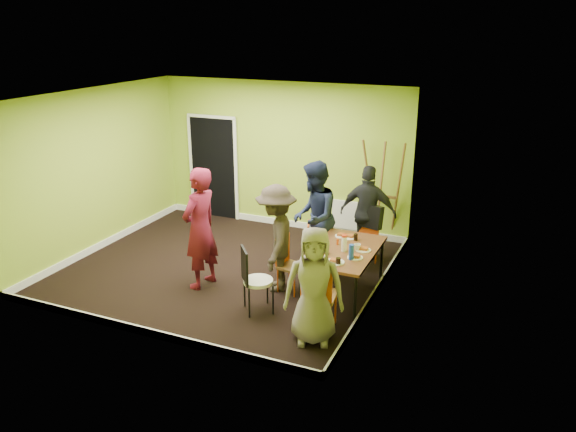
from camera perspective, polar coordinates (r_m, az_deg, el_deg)
name	(u,v)px	position (r m, az deg, el deg)	size (l,w,h in m)	color
ground	(227,268)	(9.30, -6.23, -5.30)	(5.00, 5.00, 0.00)	black
room_walls	(225,210)	(8.98, -6.45, 0.57)	(5.04, 4.54, 2.82)	#9DC031
dining_table	(344,253)	(8.10, 5.70, -3.75)	(0.90, 1.50, 0.75)	black
chair_left_far	(314,246)	(8.82, 2.70, -3.09)	(0.46, 0.46, 0.88)	#D74D14
chair_left_near	(288,260)	(8.35, -0.02, -4.52)	(0.42, 0.42, 0.86)	#D74D14
chair_back_end	(369,222)	(9.34, 8.20, -0.66)	(0.51, 0.56, 0.98)	#D74D14
chair_front_end	(318,291)	(7.23, 3.08, -7.64)	(0.48, 0.48, 1.03)	#D74D14
chair_bentwood	(253,277)	(7.75, -3.54, -6.19)	(0.52, 0.52, 0.95)	black
easel	(383,194)	(10.03, 9.58, 2.21)	(0.77, 0.72, 1.92)	brown
plate_near_left	(342,236)	(8.54, 5.49, -2.04)	(0.21, 0.21, 0.01)	white
plate_near_right	(319,257)	(7.78, 3.14, -4.18)	(0.21, 0.21, 0.01)	white
plate_far_back	(349,237)	(8.51, 6.23, -2.15)	(0.25, 0.25, 0.01)	white
plate_far_front	(335,262)	(7.64, 4.79, -4.68)	(0.26, 0.26, 0.01)	white
plate_wall_back	(363,250)	(8.07, 7.65, -3.44)	(0.22, 0.22, 0.01)	white
plate_wall_front	(355,257)	(7.81, 6.83, -4.20)	(0.22, 0.22, 0.01)	white
thermos	(344,244)	(7.98, 5.71, -2.85)	(0.08, 0.08, 0.21)	white
blue_bottle	(351,252)	(7.71, 6.45, -3.67)	(0.07, 0.07, 0.22)	#183FB6
orange_bottle	(338,242)	(8.22, 5.06, -2.61)	(0.03, 0.03, 0.09)	#D74D14
glass_mid	(343,239)	(8.32, 5.64, -2.31)	(0.06, 0.06, 0.10)	black
glass_back	(356,237)	(8.41, 6.89, -2.14)	(0.06, 0.06, 0.10)	black
glass_front	(338,261)	(7.57, 5.13, -4.59)	(0.07, 0.07, 0.09)	black
cup_a	(325,250)	(7.90, 3.76, -3.51)	(0.11, 0.11, 0.09)	white
cup_b	(357,247)	(8.05, 7.05, -3.16)	(0.10, 0.10, 0.09)	white
person_standing	(200,228)	(8.43, -8.92, -1.25)	(0.68, 0.44, 1.86)	#5C0F21
person_left_far	(314,217)	(8.88, 2.66, -0.14)	(0.88, 0.68, 1.80)	#151C35
person_left_near	(276,238)	(8.27, -1.20, -2.28)	(1.05, 0.60, 1.62)	#2D251E
person_back_end	(368,213)	(9.44, 8.14, 0.30)	(0.95, 0.39, 1.62)	black
person_front_end	(314,286)	(6.95, 2.65, -7.12)	(0.75, 0.49, 1.53)	gray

